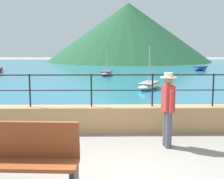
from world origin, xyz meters
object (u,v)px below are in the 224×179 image
person_walking (168,106)px  boat_4 (149,85)px  boat_1 (107,73)px  boat_0 (201,68)px  bench_main (27,157)px

person_walking → boat_4: 9.51m
boat_1 → boat_0: bearing=29.2°
person_walking → boat_0: 23.54m
bench_main → boat_4: (3.55, 11.58, -0.29)m
person_walking → boat_4: size_ratio=0.71×
person_walking → boat_1: 17.36m
bench_main → boat_4: size_ratio=0.70×
person_walking → boat_1: size_ratio=0.72×
bench_main → boat_4: 12.12m
bench_main → boat_4: boat_4 is taller
boat_0 → person_walking: bearing=-108.6°
person_walking → boat_1: boat_1 is taller
boat_0 → boat_1: boat_1 is taller
bench_main → person_walking: 3.49m
bench_main → boat_1: boat_1 is taller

